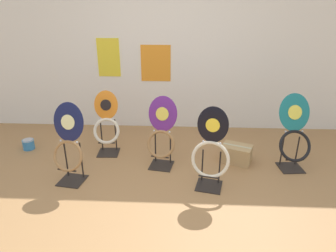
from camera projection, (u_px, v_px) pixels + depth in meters
name	position (u px, v px, depth m)	size (l,w,h in m)	color
ground_plane	(157.00, 207.00, 3.04)	(14.00, 14.00, 0.00)	#A37547
wall_back	(168.00, 47.00, 4.55)	(8.00, 0.07, 2.60)	silver
toilet_seat_display_purple_note	(162.00, 134.00, 3.67)	(0.39, 0.33, 0.89)	black
toilet_seat_display_orange_sun	(107.00, 125.00, 3.99)	(0.36, 0.30, 0.86)	black
toilet_seat_display_jazz_black	(211.00, 150.00, 3.21)	(0.44, 0.33, 0.94)	black
toilet_seat_display_navy_moon	(69.00, 143.00, 3.34)	(0.39, 0.33, 0.93)	black
toilet_seat_display_teal_sax	(294.00, 133.00, 3.62)	(0.42, 0.39, 0.92)	black
paint_can	(28.00, 144.00, 4.22)	(0.16, 0.16, 0.15)	teal
storage_box	(236.00, 154.00, 3.87)	(0.44, 0.37, 0.23)	tan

